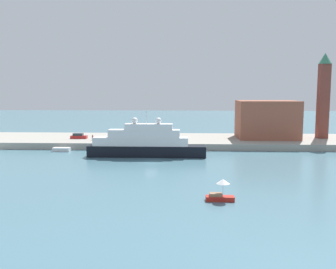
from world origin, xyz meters
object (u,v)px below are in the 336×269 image
Objects in this scene: parked_car at (79,136)px; mooring_bollard at (149,142)px; work_barge at (62,149)px; person_figure at (93,138)px; large_yacht at (145,143)px; bell_tower at (324,93)px; harbor_building at (267,119)px; small_motorboat at (220,192)px.

parked_car is 5.77× the size of mooring_bollard.
person_figure is (5.96, 8.12, 2.00)m from work_barge.
bell_tower is (48.30, 22.62, 11.41)m from large_yacht.
person_figure is (-48.41, -6.98, -4.58)m from harbor_building.
small_motorboat is at bearing -120.95° from bell_tower.
mooring_bollard is (21.89, 3.68, 1.65)m from work_barge.
bell_tower is at bearing 7.00° from person_figure.
person_figure is at bearing -171.80° from harbor_building.
parked_car reaches higher than mooring_bollard.
parked_car is (-69.04, -4.21, -12.15)m from bell_tower.
work_barge is 5.37× the size of mooring_bollard.
parked_car is (-34.98, 52.58, 1.16)m from small_motorboat.
harbor_building is (54.37, 15.10, 6.58)m from work_barge.
mooring_bollard is at bearing -15.57° from person_figure.
parked_car reaches higher than small_motorboat.
harbor_building is (18.30, 55.89, 5.84)m from small_motorboat.
harbor_building reaches higher than person_figure.
small_motorboat is 0.24× the size of harbor_building.
mooring_bollard is (-48.25, -12.31, -12.39)m from bell_tower.
harbor_building reaches higher than small_motorboat.
small_motorboat is 2.45× the size of person_figure.
mooring_bollard is at bearing 89.68° from large_yacht.
small_motorboat is 5.03× the size of mooring_bollard.
bell_tower is at bearing 25.09° from large_yacht.
small_motorboat is 54.46m from work_barge.
bell_tower is 14.76× the size of person_figure.
harbor_building is 0.69× the size of bell_tower.
work_barge is at bearing -167.15° from bell_tower.
large_yacht is 21.67m from person_figure.
work_barge is at bearing 131.49° from small_motorboat.
large_yacht is 27.74m from parked_car.
large_yacht is 54.55m from bell_tower.
work_barge is (-21.83, 6.62, -2.63)m from large_yacht.
harbor_building reaches higher than parked_car.
bell_tower reaches higher than mooring_bollard.
work_barge is at bearing -126.27° from person_figure.
bell_tower is (34.06, 56.79, 13.30)m from small_motorboat.
harbor_building reaches higher than work_barge.
harbor_building reaches higher than mooring_bollard.
bell_tower reaches higher than person_figure.
small_motorboat is 0.87× the size of parked_car.
work_barge is 2.62× the size of person_figure.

